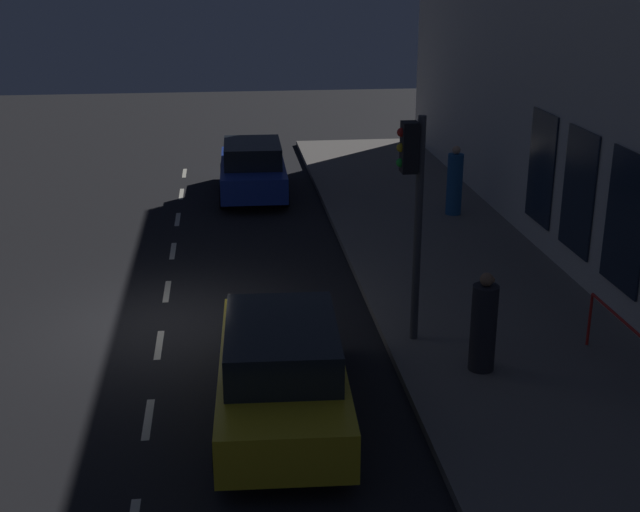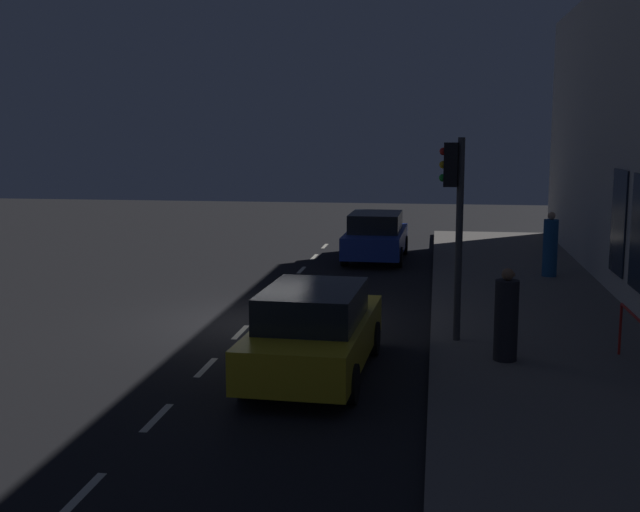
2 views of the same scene
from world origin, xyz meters
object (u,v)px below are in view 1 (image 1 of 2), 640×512
at_px(pedestrian_0, 455,183).
at_px(traffic_light, 413,189).
at_px(parked_car_1, 253,169).
at_px(parked_car_0, 282,369).
at_px(pedestrian_1, 484,326).

bearing_deg(pedestrian_0, traffic_light, -73.33).
bearing_deg(parked_car_1, parked_car_0, -89.33).
xyz_separation_m(traffic_light, parked_car_1, (-2.29, 10.60, -2.09)).
bearing_deg(pedestrian_0, pedestrian_1, -64.75).
bearing_deg(parked_car_1, pedestrian_0, -29.76).
relative_size(traffic_light, parked_car_1, 0.89).
bearing_deg(parked_car_0, parked_car_1, 92.08).
distance_m(parked_car_0, pedestrian_1, 3.46).
bearing_deg(pedestrian_1, pedestrian_0, -178.05).
relative_size(traffic_light, parked_car_0, 0.85).
height_order(parked_car_0, pedestrian_0, pedestrian_0).
bearing_deg(parked_car_1, pedestrian_1, -73.68).
bearing_deg(pedestrian_1, parked_car_0, -60.72).
relative_size(parked_car_0, pedestrian_1, 2.77).
xyz_separation_m(traffic_light, pedestrian_0, (2.87, 7.52, -1.89)).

